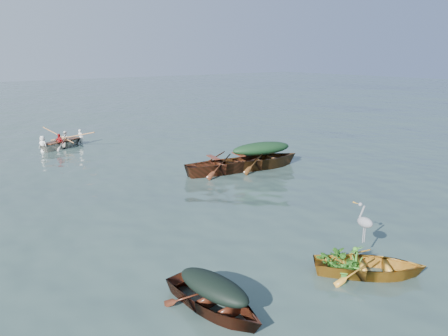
# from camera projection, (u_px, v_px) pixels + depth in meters

# --- Properties ---
(ground) EXTENTS (140.00, 140.00, 0.00)m
(ground) POSITION_uv_depth(u_px,v_px,m) (284.00, 204.00, 13.82)
(ground) COLOR #344A45
(ground) RESTS_ON ground
(yellow_dinghy) EXTENTS (3.00, 2.95, 0.78)m
(yellow_dinghy) POSITION_uv_depth(u_px,v_px,m) (369.00, 275.00, 9.43)
(yellow_dinghy) COLOR #C58326
(yellow_dinghy) RESTS_ON ground
(dark_covered_boat) EXTENTS (1.53, 3.20, 0.73)m
(dark_covered_boat) POSITION_uv_depth(u_px,v_px,m) (214.00, 311.00, 8.12)
(dark_covered_boat) COLOR #42160F
(dark_covered_boat) RESTS_ON ground
(green_tarp_boat) EXTENTS (4.98, 2.41, 1.14)m
(green_tarp_boat) POSITION_uv_depth(u_px,v_px,m) (261.00, 168.00, 18.12)
(green_tarp_boat) COLOR #543113
(green_tarp_boat) RESTS_ON ground
(open_wooden_boat) EXTENTS (4.87, 2.26, 1.11)m
(open_wooden_boat) POSITION_uv_depth(u_px,v_px,m) (226.00, 173.00, 17.43)
(open_wooden_boat) COLOR #5D2817
(open_wooden_boat) RESTS_ON ground
(rowed_boat) EXTENTS (3.62, 2.53, 0.80)m
(rowed_boat) POSITION_uv_depth(u_px,v_px,m) (63.00, 148.00, 21.96)
(rowed_boat) COLOR beige
(rowed_boat) RESTS_ON ground
(dark_tarp_cover) EXTENTS (0.84, 1.76, 0.40)m
(dark_tarp_cover) POSITION_uv_depth(u_px,v_px,m) (213.00, 283.00, 7.98)
(dark_tarp_cover) COLOR black
(dark_tarp_cover) RESTS_ON dark_covered_boat
(green_tarp_cover) EXTENTS (2.74, 1.32, 0.52)m
(green_tarp_cover) POSITION_uv_depth(u_px,v_px,m) (261.00, 148.00, 17.90)
(green_tarp_cover) COLOR black
(green_tarp_cover) RESTS_ON green_tarp_boat
(thwart_benches) EXTENTS (2.46, 1.27, 0.04)m
(thwart_benches) POSITION_uv_depth(u_px,v_px,m) (226.00, 159.00, 17.28)
(thwart_benches) COLOR #522013
(thwart_benches) RESTS_ON open_wooden_boat
(heron) EXTENTS (0.48, 0.48, 0.92)m
(heron) POSITION_uv_depth(u_px,v_px,m) (365.00, 228.00, 9.74)
(heron) COLOR gray
(heron) RESTS_ON yellow_dinghy
(dinghy_weeds) EXTENTS (1.13, 1.13, 0.60)m
(dinghy_weeds) POSITION_uv_depth(u_px,v_px,m) (345.00, 244.00, 9.34)
(dinghy_weeds) COLOR #2B711D
(dinghy_weeds) RESTS_ON yellow_dinghy
(rowers) EXTENTS (2.63, 1.96, 0.76)m
(rowers) POSITION_uv_depth(u_px,v_px,m) (62.00, 133.00, 21.76)
(rowers) COLOR silver
(rowers) RESTS_ON rowed_boat
(oars) EXTENTS (1.71, 2.59, 0.06)m
(oars) POSITION_uv_depth(u_px,v_px,m) (62.00, 139.00, 21.85)
(oars) COLOR #9D673B
(oars) RESTS_ON rowed_boat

